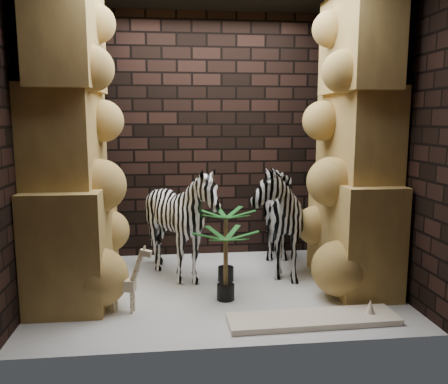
{
  "coord_description": "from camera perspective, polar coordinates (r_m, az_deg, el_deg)",
  "views": [
    {
      "loc": [
        -0.44,
        -4.49,
        1.72
      ],
      "look_at": [
        0.09,
        0.15,
        0.98
      ],
      "focal_mm": 36.86,
      "sensor_mm": 36.0,
      "label": 1
    }
  ],
  "objects": [
    {
      "name": "surfboard",
      "position": [
        4.15,
        10.99,
        -15.2
      ],
      "size": [
        1.47,
        0.39,
        0.05
      ],
      "primitive_type": "cube",
      "rotation": [
        0.0,
        0.0,
        0.02
      ],
      "color": "#FFEECF",
      "rests_on": "floor"
    },
    {
      "name": "wall_left",
      "position": [
        4.68,
        -22.83,
        5.66
      ],
      "size": [
        0.0,
        3.0,
        3.0
      ],
      "primitive_type": "plane",
      "rotation": [
        1.57,
        0.0,
        1.57
      ],
      "color": "black",
      "rests_on": "ground"
    },
    {
      "name": "palm_back",
      "position": [
        4.43,
        0.21,
        -9.02
      ],
      "size": [
        0.36,
        0.36,
        0.69
      ],
      "primitive_type": null,
      "color": "#12440C",
      "rests_on": "floor"
    },
    {
      "name": "zebra_right",
      "position": [
        5.22,
        5.93,
        -1.8
      ],
      "size": [
        0.71,
        1.27,
        1.49
      ],
      "primitive_type": "imported",
      "rotation": [
        0.0,
        0.0,
        -0.03
      ],
      "color": "white",
      "rests_on": "floor"
    },
    {
      "name": "wall_back",
      "position": [
        5.76,
        -2.11,
        6.85
      ],
      "size": [
        3.5,
        0.0,
        3.5
      ],
      "primitive_type": "plane",
      "rotation": [
        1.57,
        0.0,
        0.0
      ],
      "color": "black",
      "rests_on": "ground"
    },
    {
      "name": "rock_pillar_right",
      "position": [
        4.86,
        16.11,
        6.11
      ],
      "size": [
        0.58,
        1.25,
        3.0
      ],
      "primitive_type": null,
      "color": "tan",
      "rests_on": "floor"
    },
    {
      "name": "wall_front",
      "position": [
        3.28,
        1.27,
        5.21
      ],
      "size": [
        3.5,
        0.0,
        3.5
      ],
      "primitive_type": "plane",
      "rotation": [
        -1.57,
        0.0,
        0.0
      ],
      "color": "black",
      "rests_on": "ground"
    },
    {
      "name": "palm_front",
      "position": [
        4.92,
        0.23,
        -6.58
      ],
      "size": [
        0.36,
        0.36,
        0.79
      ],
      "primitive_type": null,
      "color": "#12440C",
      "rests_on": "floor"
    },
    {
      "name": "floor",
      "position": [
        4.83,
        -0.84,
        -11.82
      ],
      "size": [
        3.5,
        3.5,
        0.0
      ],
      "primitive_type": "plane",
      "color": "silver",
      "rests_on": "ground"
    },
    {
      "name": "giraffe_toy",
      "position": [
        4.27,
        -12.41,
        -10.35
      ],
      "size": [
        0.34,
        0.19,
        0.63
      ],
      "primitive_type": null,
      "rotation": [
        0.0,
        0.0,
        -0.26
      ],
      "color": "beige",
      "rests_on": "floor"
    },
    {
      "name": "zebra_left",
      "position": [
        4.92,
        -5.36,
        -4.5
      ],
      "size": [
        1.3,
        1.47,
        1.14
      ],
      "primitive_type": "imported",
      "rotation": [
        0.0,
        0.0,
        -0.25
      ],
      "color": "white",
      "rests_on": "floor"
    },
    {
      "name": "rock_pillar_left",
      "position": [
        4.6,
        -18.62,
        5.84
      ],
      "size": [
        0.68,
        1.3,
        3.0
      ],
      "primitive_type": null,
      "color": "tan",
      "rests_on": "floor"
    },
    {
      "name": "wall_right",
      "position": [
        5.0,
        19.62,
        6.01
      ],
      "size": [
        0.0,
        3.0,
        3.0
      ],
      "primitive_type": "plane",
      "rotation": [
        1.57,
        0.0,
        -1.57
      ],
      "color": "black",
      "rests_on": "ground"
    }
  ]
}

